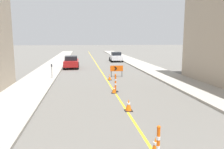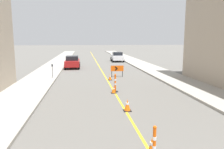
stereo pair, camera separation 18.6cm
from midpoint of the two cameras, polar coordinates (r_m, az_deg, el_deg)
name	(u,v)px [view 2 (the right image)]	position (r m, az deg, el deg)	size (l,w,h in m)	color
lane_stripe	(98,64)	(33.47, -3.64, 2.82)	(0.12, 69.62, 0.01)	gold
sidewalk_left	(56,64)	(33.63, -14.24, 2.72)	(3.06, 69.62, 0.16)	#9E998E
sidewalk_right	(137,63)	(34.43, 6.71, 3.08)	(3.06, 69.62, 0.16)	#9E998E
traffic_cone_second	(152,146)	(7.50, 11.12, -17.84)	(0.33, 0.33, 0.58)	black
traffic_cone_third	(127,105)	(11.43, 4.51, -8.02)	(0.40, 0.40, 0.62)	black
traffic_cone_fourth	(114,90)	(15.09, 0.79, -3.96)	(0.36, 0.36, 0.51)	black
traffic_cone_fifth	(110,77)	(19.91, -0.26, -0.70)	(0.35, 0.35, 0.55)	black
delineator_post_front	(154,148)	(6.91, 11.75, -18.19)	(0.32, 0.32, 1.20)	black
delineator_post_rear	(115,84)	(15.43, 1.19, -2.49)	(0.38, 0.38, 1.28)	black
arrow_barricade_primary	(117,69)	(21.57, 1.60, 1.50)	(1.27, 0.13, 1.12)	#EF560C
parked_car_curb_near	(72,62)	(28.74, -10.12, 3.26)	(1.94, 4.31, 1.59)	maroon
parked_car_curb_mid	(117,57)	(37.06, 1.52, 4.68)	(1.96, 4.36, 1.59)	silver
parking_meter_near_curb	(52,68)	(20.95, -15.10, 1.70)	(0.12, 0.11, 1.30)	#4C4C51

